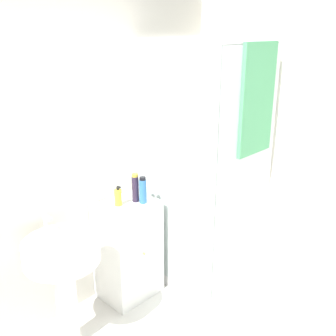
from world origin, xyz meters
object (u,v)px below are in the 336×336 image
at_px(shampoo_bottle_blue, 143,190).
at_px(soap_dispenser, 118,197).
at_px(sink, 63,266).
at_px(shampoo_bottle_tall_black, 135,188).

bearing_deg(shampoo_bottle_blue, soap_dispenser, 148.02).
relative_size(sink, shampoo_bottle_blue, 4.47).
distance_m(sink, soap_dispenser, 0.67).
height_order(sink, shampoo_bottle_blue, shampoo_bottle_blue).
relative_size(sink, soap_dispenser, 5.97).
distance_m(sink, shampoo_bottle_tall_black, 0.82).
bearing_deg(sink, shampoo_bottle_tall_black, 8.07).
bearing_deg(soap_dispenser, shampoo_bottle_tall_black, -15.84).
xyz_separation_m(shampoo_bottle_tall_black, shampoo_bottle_blue, (0.02, -0.06, -0.01)).
bearing_deg(soap_dispenser, shampoo_bottle_blue, -31.98).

